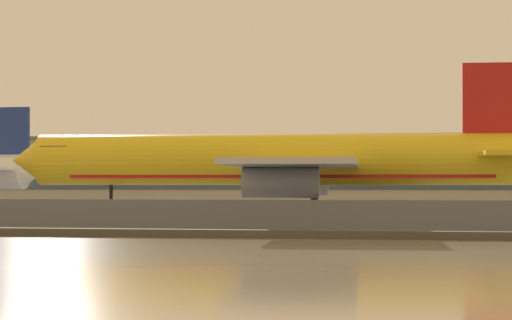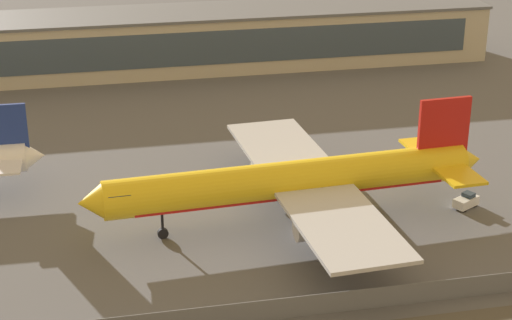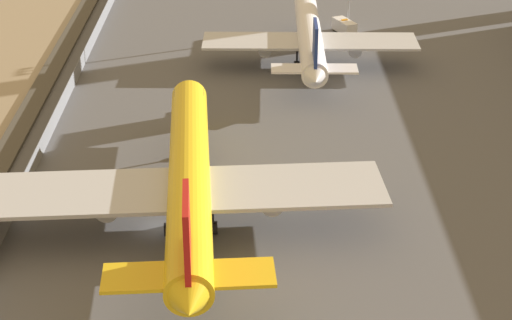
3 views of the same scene
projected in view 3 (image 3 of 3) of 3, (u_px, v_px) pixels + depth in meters
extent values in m
plane|color=#565659|center=(159.00, 227.00, 91.12)|extent=(500.00, 500.00, 0.00)
cube|color=slate|center=(8.00, 218.00, 90.47)|extent=(280.00, 0.08, 2.24)
cylinder|color=slate|center=(8.00, 218.00, 90.47)|extent=(0.10, 0.10, 2.24)
cylinder|color=yellow|center=(189.00, 175.00, 90.03)|extent=(42.52, 6.89, 4.38)
cone|color=yellow|center=(189.00, 92.00, 109.82)|extent=(3.09, 4.32, 4.16)
cone|color=yellow|center=(189.00, 305.00, 70.25)|extent=(3.07, 4.10, 3.94)
cube|color=#232D3D|center=(189.00, 97.00, 107.00)|extent=(2.62, 3.86, 1.31)
cube|color=red|center=(190.00, 185.00, 90.59)|extent=(36.13, 5.64, 0.79)
cube|color=#B7BABF|center=(90.00, 193.00, 87.80)|extent=(10.50, 20.84, 0.44)
cube|color=#B7BABF|center=(287.00, 186.00, 89.03)|extent=(10.50, 20.84, 0.44)
cylinder|color=#B7BABF|center=(108.00, 198.00, 89.68)|extent=(6.06, 2.76, 2.41)
cylinder|color=#B7BABF|center=(270.00, 193.00, 90.71)|extent=(6.06, 2.76, 2.41)
cube|color=red|center=(187.00, 236.00, 71.53)|extent=(6.37, 0.90, 7.44)
cube|color=yellow|center=(145.00, 277.00, 73.18)|extent=(4.67, 7.69, 0.35)
cube|color=yellow|center=(232.00, 274.00, 73.63)|extent=(4.67, 7.69, 0.35)
cylinder|color=black|center=(190.00, 143.00, 104.74)|extent=(0.31, 0.31, 2.56)
cylinder|color=black|center=(191.00, 152.00, 105.33)|extent=(1.25, 0.55, 1.23)
cylinder|color=black|center=(168.00, 219.00, 88.88)|extent=(0.35, 0.35, 2.56)
cylinder|color=black|center=(169.00, 229.00, 89.47)|extent=(1.47, 1.07, 1.41)
cylinder|color=black|center=(212.00, 217.00, 89.16)|extent=(0.35, 0.35, 2.56)
cylinder|color=black|center=(213.00, 228.00, 89.75)|extent=(1.47, 1.07, 1.41)
cylinder|color=white|center=(310.00, 35.00, 132.02)|extent=(34.22, 4.42, 3.72)
cone|color=white|center=(305.00, 0.00, 148.06)|extent=(2.49, 3.59, 3.54)
cone|color=white|center=(315.00, 79.00, 115.97)|extent=(2.49, 3.40, 3.35)
cube|color=#232D3D|center=(306.00, 2.00, 145.73)|extent=(2.11, 3.21, 1.12)
cube|color=navy|center=(309.00, 41.00, 132.49)|extent=(29.08, 3.57, 0.67)
cube|color=#B7BABF|center=(256.00, 41.00, 130.80)|extent=(7.84, 16.54, 0.37)
cube|color=#B7BABF|center=(363.00, 42.00, 130.63)|extent=(7.84, 16.54, 0.37)
cylinder|color=#B7BABF|center=(265.00, 46.00, 132.25)|extent=(4.82, 2.14, 2.05)
cylinder|color=#B7BABF|center=(354.00, 47.00, 132.12)|extent=(4.82, 2.14, 2.05)
cube|color=navy|center=(315.00, 45.00, 116.97)|extent=(5.13, 0.55, 6.33)
cube|color=white|center=(293.00, 69.00, 118.60)|extent=(3.54, 6.08, 0.30)
cube|color=white|center=(336.00, 69.00, 118.54)|extent=(3.54, 6.08, 0.30)
cylinder|color=black|center=(306.00, 28.00, 143.98)|extent=(0.26, 0.26, 2.18)
cylinder|color=black|center=(306.00, 34.00, 144.48)|extent=(1.05, 0.43, 1.04)
cylinder|color=black|center=(297.00, 58.00, 131.28)|extent=(0.30, 0.30, 2.18)
cylinder|color=black|center=(297.00, 65.00, 131.78)|extent=(1.22, 0.86, 1.20)
cylinder|color=black|center=(322.00, 58.00, 131.24)|extent=(0.30, 0.30, 2.18)
cylinder|color=black|center=(322.00, 65.00, 131.75)|extent=(1.22, 0.86, 1.20)
cube|color=white|center=(344.00, 26.00, 145.84)|extent=(5.61, 4.02, 2.07)
cube|color=#283847|center=(339.00, 21.00, 147.13)|extent=(1.85, 2.29, 0.83)
cube|color=orange|center=(345.00, 20.00, 145.32)|extent=(0.88, 1.16, 0.16)
cylinder|color=black|center=(335.00, 29.00, 147.19)|extent=(0.86, 0.54, 0.84)
cylinder|color=black|center=(344.00, 27.00, 147.87)|extent=(0.86, 0.54, 0.84)
cylinder|color=black|center=(344.00, 34.00, 144.59)|extent=(0.86, 0.54, 0.84)
cylinder|color=black|center=(354.00, 33.00, 145.27)|extent=(0.86, 0.54, 0.84)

